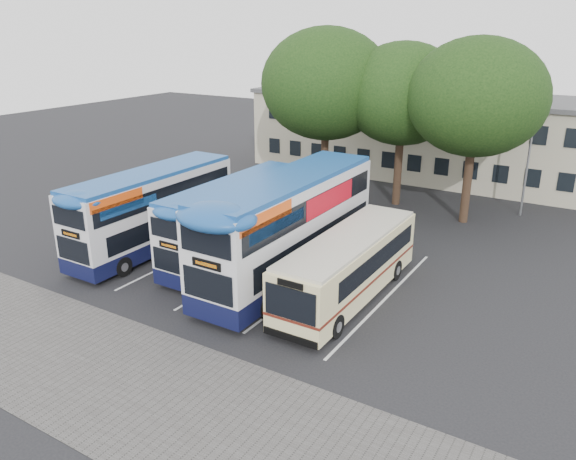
% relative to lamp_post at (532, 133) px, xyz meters
% --- Properties ---
extents(ground, '(120.00, 120.00, 0.00)m').
position_rel_lamp_post_xyz_m(ground, '(-6.00, -19.97, -5.08)').
color(ground, black).
rests_on(ground, ground).
extents(paving_strip, '(40.00, 6.00, 0.01)m').
position_rel_lamp_post_xyz_m(paving_strip, '(-8.00, -24.97, -5.08)').
color(paving_strip, '#595654').
rests_on(paving_strip, ground).
extents(bay_lines, '(14.12, 11.00, 0.01)m').
position_rel_lamp_post_xyz_m(bay_lines, '(-9.75, -14.97, -5.08)').
color(bay_lines, silver).
rests_on(bay_lines, ground).
extents(depot_building, '(32.40, 8.40, 6.20)m').
position_rel_lamp_post_xyz_m(depot_building, '(-6.00, 7.02, -1.93)').
color(depot_building, '#BEB799').
rests_on(depot_building, ground).
extents(lamp_post, '(0.25, 1.05, 9.06)m').
position_rel_lamp_post_xyz_m(lamp_post, '(0.00, 0.00, 0.00)').
color(lamp_post, gray).
rests_on(lamp_post, ground).
extents(tree_left, '(8.40, 8.40, 11.08)m').
position_rel_lamp_post_xyz_m(tree_left, '(-12.30, -2.70, 2.42)').
color(tree_left, black).
rests_on(tree_left, ground).
extents(tree_mid, '(7.39, 7.39, 10.23)m').
position_rel_lamp_post_xyz_m(tree_mid, '(-7.44, -1.74, 1.99)').
color(tree_mid, black).
rests_on(tree_mid, ground).
extents(tree_right, '(7.76, 7.76, 10.60)m').
position_rel_lamp_post_xyz_m(tree_right, '(-2.69, -3.01, 2.20)').
color(tree_right, black).
rests_on(tree_right, ground).
extents(bus_dd_left, '(2.44, 10.07, 4.20)m').
position_rel_lamp_post_xyz_m(bus_dd_left, '(-15.19, -15.82, -2.77)').
color(bus_dd_left, '#0E1135').
rests_on(bus_dd_left, ground).
extents(bus_dd_mid, '(2.32, 9.56, 3.98)m').
position_rel_lamp_post_xyz_m(bus_dd_mid, '(-10.79, -14.60, -2.89)').
color(bus_dd_mid, '#0E1135').
rests_on(bus_dd_mid, ground).
extents(bus_dd_right, '(2.80, 11.55, 4.81)m').
position_rel_lamp_post_xyz_m(bus_dd_right, '(-7.46, -15.16, -2.43)').
color(bus_dd_right, '#0E1135').
rests_on(bus_dd_right, ground).
extents(bus_single, '(2.41, 9.47, 2.82)m').
position_rel_lamp_post_xyz_m(bus_single, '(-4.21, -15.58, -3.48)').
color(bus_single, beige).
rests_on(bus_single, ground).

